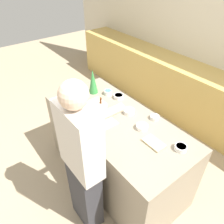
% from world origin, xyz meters
% --- Properties ---
extents(ground_plane, '(12.00, 12.00, 0.00)m').
position_xyz_m(ground_plane, '(0.00, 0.00, 0.00)').
color(ground_plane, tan).
extents(back_cabinet_block, '(6.00, 0.60, 0.96)m').
position_xyz_m(back_cabinet_block, '(0.00, 1.78, 0.48)').
color(back_cabinet_block, tan).
rests_on(back_cabinet_block, ground_plane).
extents(kitchen_island, '(1.87, 0.86, 0.94)m').
position_xyz_m(kitchen_island, '(0.00, 0.00, 0.47)').
color(kitchen_island, gray).
rests_on(kitchen_island, ground_plane).
extents(baking_tray, '(0.46, 0.27, 0.01)m').
position_xyz_m(baking_tray, '(-0.15, -0.15, 0.94)').
color(baking_tray, '#9E9EA8').
rests_on(baking_tray, kitchen_island).
extents(gingerbread_house, '(0.17, 0.16, 0.28)m').
position_xyz_m(gingerbread_house, '(-0.15, -0.15, 1.06)').
color(gingerbread_house, '#5B2D14').
rests_on(gingerbread_house, baking_tray).
extents(decorative_tree, '(0.12, 0.12, 0.33)m').
position_xyz_m(decorative_tree, '(-0.64, 0.13, 1.11)').
color(decorative_tree, '#33843D').
rests_on(decorative_tree, kitchen_island).
extents(candy_bowl_far_left, '(0.13, 0.13, 0.05)m').
position_xyz_m(candy_bowl_far_left, '(0.29, 0.12, 0.97)').
color(candy_bowl_far_left, white).
rests_on(candy_bowl_far_left, kitchen_island).
extents(candy_bowl_behind_tray, '(0.13, 0.13, 0.05)m').
position_xyz_m(candy_bowl_behind_tray, '(-0.00, 0.19, 0.97)').
color(candy_bowl_behind_tray, white).
rests_on(candy_bowl_behind_tray, kitchen_island).
extents(candy_bowl_far_right, '(0.13, 0.13, 0.05)m').
position_xyz_m(candy_bowl_far_right, '(-0.33, 0.30, 0.97)').
color(candy_bowl_far_right, silver).
rests_on(candy_bowl_far_right, kitchen_island).
extents(candy_bowl_beside_tree, '(0.11, 0.11, 0.05)m').
position_xyz_m(candy_bowl_beside_tree, '(-0.48, 0.25, 0.97)').
color(candy_bowl_beside_tree, white).
rests_on(candy_bowl_beside_tree, kitchen_island).
extents(candy_bowl_near_tray_right, '(0.12, 0.12, 0.05)m').
position_xyz_m(candy_bowl_near_tray_right, '(0.73, 0.20, 0.97)').
color(candy_bowl_near_tray_right, white).
rests_on(candy_bowl_near_tray_right, kitchen_island).
extents(candy_bowl_front_corner, '(0.10, 0.10, 0.04)m').
position_xyz_m(candy_bowl_front_corner, '(0.26, 0.35, 0.96)').
color(candy_bowl_front_corner, silver).
rests_on(candy_bowl_front_corner, kitchen_island).
extents(cookbook, '(0.22, 0.13, 0.02)m').
position_xyz_m(cookbook, '(0.53, 0.05, 0.95)').
color(cookbook, '#CCB78C').
rests_on(cookbook, kitchen_island).
extents(person, '(0.46, 0.58, 1.75)m').
position_xyz_m(person, '(0.28, -0.61, 0.91)').
color(person, '#333338').
rests_on(person, ground_plane).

